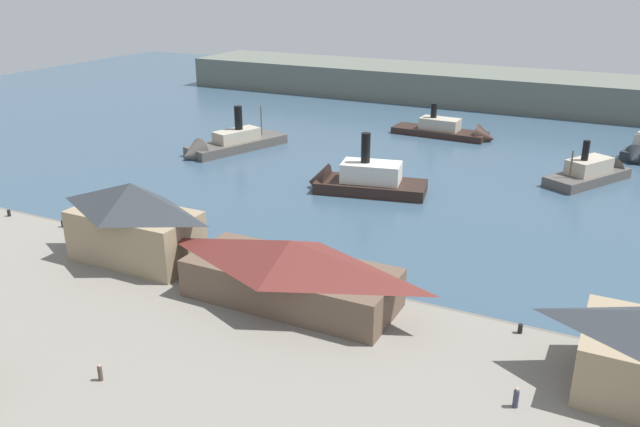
# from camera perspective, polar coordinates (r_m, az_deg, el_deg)

# --- Properties ---
(ground_plane) EXTENTS (320.00, 320.00, 0.00)m
(ground_plane) POSITION_cam_1_polar(r_m,az_deg,el_deg) (74.96, -0.26, -5.20)
(ground_plane) COLOR #385166
(quay_promenade) EXTENTS (110.00, 36.00, 1.20)m
(quay_promenade) POSITION_cam_1_polar(r_m,az_deg,el_deg) (58.46, -10.28, -13.06)
(quay_promenade) COLOR gray
(quay_promenade) RESTS_ON ground
(seawall_edge) EXTENTS (110.00, 0.80, 1.00)m
(seawall_edge) POSITION_cam_1_polar(r_m,az_deg,el_deg) (71.88, -1.56, -5.96)
(seawall_edge) COLOR #666159
(seawall_edge) RESTS_ON ground
(ferry_shed_west_terminal) EXTENTS (14.90, 7.75, 9.34)m
(ferry_shed_west_terminal) POSITION_cam_1_polar(r_m,az_deg,el_deg) (76.38, -16.07, -0.68)
(ferry_shed_west_terminal) COLOR #998466
(ferry_shed_west_terminal) RESTS_ON quay_promenade
(ferry_shed_east_terminal) EXTENTS (21.86, 9.04, 6.64)m
(ferry_shed_east_terminal) POSITION_cam_1_polar(r_m,az_deg,el_deg) (64.92, -2.61, -5.04)
(ferry_shed_east_terminal) COLOR brown
(ferry_shed_east_terminal) RESTS_ON quay_promenade
(pedestrian_near_west_shed) EXTENTS (0.38, 0.38, 1.52)m
(pedestrian_near_west_shed) POSITION_cam_1_polar(r_m,az_deg,el_deg) (57.28, -18.83, -13.18)
(pedestrian_near_west_shed) COLOR #4C3D33
(pedestrian_near_west_shed) RESTS_ON quay_promenade
(pedestrian_near_east_shed) EXTENTS (0.44, 0.44, 1.76)m
(pedestrian_near_east_shed) POSITION_cam_1_polar(r_m,az_deg,el_deg) (53.67, 16.90, -15.32)
(pedestrian_near_east_shed) COLOR #33384C
(pedestrian_near_east_shed) RESTS_ON quay_promenade
(mooring_post_center_east) EXTENTS (0.44, 0.44, 0.90)m
(mooring_post_center_east) POSITION_cam_1_polar(r_m,az_deg,el_deg) (97.80, -25.76, 0.04)
(mooring_post_center_east) COLOR black
(mooring_post_center_east) RESTS_ON quay_promenade
(mooring_post_east) EXTENTS (0.44, 0.44, 0.90)m
(mooring_post_east) POSITION_cam_1_polar(r_m,az_deg,el_deg) (63.49, 17.25, -9.68)
(mooring_post_east) COLOR black
(mooring_post_east) RESTS_ON quay_promenade
(mooring_post_center_west) EXTENTS (0.44, 0.44, 0.90)m
(mooring_post_center_west) POSITION_cam_1_polar(r_m,az_deg,el_deg) (90.83, -21.74, -0.85)
(mooring_post_center_west) COLOR black
(mooring_post_center_west) RESTS_ON quay_promenade
(ferry_approaching_east) EXTENTS (13.26, 17.93, 8.94)m
(ferry_approaching_east) POSITION_cam_1_polar(r_m,az_deg,el_deg) (116.24, 23.10, 3.37)
(ferry_approaching_east) COLOR #514C47
(ferry_approaching_east) RESTS_ON ground
(ferry_moored_east) EXTENTS (13.03, 23.01, 10.34)m
(ferry_moored_east) POSITION_cam_1_polar(r_m,az_deg,el_deg) (125.23, -8.35, 5.99)
(ferry_moored_east) COLOR #514C47
(ferry_moored_east) RESTS_ON ground
(ferry_outer_harbor) EXTENTS (19.57, 10.34, 11.69)m
(ferry_outer_harbor) POSITION_cam_1_polar(r_m,az_deg,el_deg) (101.70, 3.29, 2.90)
(ferry_outer_harbor) COLOR black
(ferry_outer_harbor) RESTS_ON ground
(ferry_departing_north) EXTENTS (21.54, 6.92, 8.76)m
(ferry_departing_north) POSITION_cam_1_polar(r_m,az_deg,el_deg) (137.91, 11.65, 7.07)
(ferry_departing_north) COLOR black
(ferry_departing_north) RESTS_ON ground
(far_headland) EXTENTS (180.00, 24.00, 8.00)m
(far_headland) POSITION_cam_1_polar(r_m,az_deg,el_deg) (175.23, 16.44, 10.47)
(far_headland) COLOR #60665B
(far_headland) RESTS_ON ground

